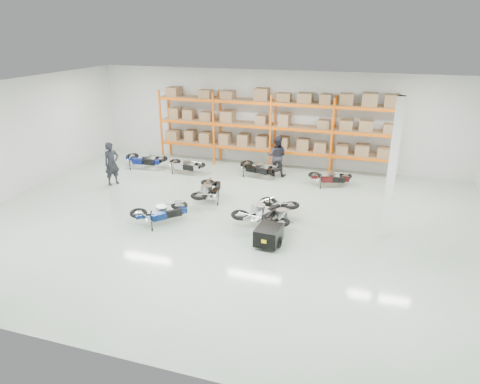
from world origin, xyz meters
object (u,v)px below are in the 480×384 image
(moto_back_d, at_px, (331,175))
(person_left, at_px, (112,164))
(moto_silver_left, at_px, (260,207))
(trailer, at_px, (269,235))
(moto_back_a, at_px, (144,157))
(moto_blue_centre, at_px, (161,209))
(person_back, at_px, (277,156))
(moto_back_c, at_px, (258,165))
(moto_black_far_left, at_px, (209,187))
(moto_back_b, at_px, (185,163))
(moto_touring_right, at_px, (280,210))

(moto_back_d, bearing_deg, person_left, 93.69)
(moto_silver_left, xyz_separation_m, trailer, (0.70, -1.58, -0.20))
(moto_silver_left, distance_m, moto_back_a, 8.04)
(moto_blue_centre, bearing_deg, person_back, -68.37)
(moto_silver_left, bearing_deg, moto_back_c, -49.83)
(trailer, height_order, moto_back_a, moto_back_a)
(moto_back_a, relative_size, person_left, 1.00)
(moto_back_d, bearing_deg, moto_black_far_left, 112.84)
(moto_black_far_left, xyz_separation_m, moto_back_a, (-4.42, 2.86, 0.03))
(moto_back_b, xyz_separation_m, moto_back_c, (3.35, 0.52, 0.04))
(moto_blue_centre, bearing_deg, moto_touring_right, -119.45)
(moto_blue_centre, relative_size, moto_black_far_left, 1.00)
(person_left, bearing_deg, moto_back_a, 24.01)
(moto_black_far_left, distance_m, person_back, 4.16)
(moto_blue_centre, distance_m, moto_back_a, 6.42)
(moto_black_far_left, height_order, person_left, person_left)
(trailer, bearing_deg, moto_back_d, 82.48)
(moto_back_a, relative_size, person_back, 1.00)
(moto_blue_centre, xyz_separation_m, moto_touring_right, (3.92, 1.10, 0.01))
(moto_back_b, distance_m, moto_back_d, 6.62)
(moto_silver_left, distance_m, moto_touring_right, 0.70)
(trailer, distance_m, person_left, 8.47)
(moto_blue_centre, xyz_separation_m, trailer, (3.92, -0.50, -0.17))
(moto_back_b, distance_m, person_left, 3.31)
(moto_back_a, height_order, moto_back_d, moto_back_a)
(moto_blue_centre, distance_m, person_back, 6.70)
(moto_blue_centre, bearing_deg, moto_back_a, -10.72)
(moto_black_far_left, bearing_deg, trailer, 129.38)
(moto_back_b, bearing_deg, moto_silver_left, -124.73)
(moto_silver_left, height_order, moto_black_far_left, moto_silver_left)
(moto_back_a, bearing_deg, trailer, -128.26)
(moto_silver_left, xyz_separation_m, moto_back_d, (1.91, 4.42, -0.08))
(moto_back_b, height_order, moto_back_c, moto_back_c)
(moto_silver_left, height_order, trailer, moto_silver_left)
(moto_back_b, relative_size, person_left, 0.86)
(moto_black_far_left, distance_m, person_left, 4.65)
(moto_back_b, bearing_deg, moto_back_c, -74.47)
(moto_back_d, bearing_deg, moto_silver_left, 144.20)
(moto_back_c, relative_size, moto_back_d, 1.09)
(person_left, height_order, person_back, person_left)
(person_left, bearing_deg, moto_silver_left, -76.30)
(moto_blue_centre, relative_size, person_back, 0.95)
(moto_back_d, relative_size, person_left, 0.86)
(moto_back_a, bearing_deg, moto_back_c, -86.03)
(moto_back_c, bearing_deg, trailer, -145.68)
(moto_black_far_left, distance_m, moto_touring_right, 3.40)
(moto_touring_right, bearing_deg, trailer, -88.36)
(moto_touring_right, distance_m, trailer, 1.61)
(moto_black_far_left, bearing_deg, moto_back_c, -115.36)
(moto_black_far_left, height_order, person_back, person_back)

